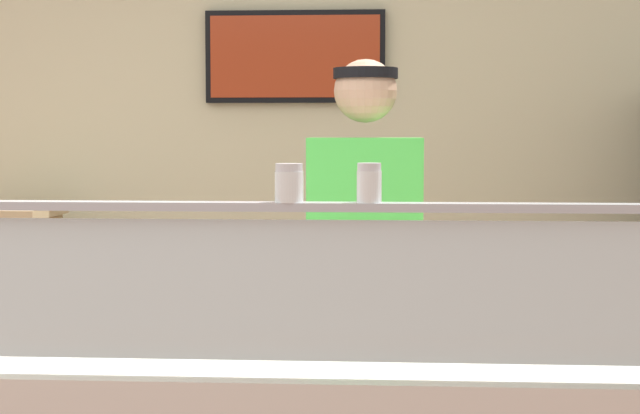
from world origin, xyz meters
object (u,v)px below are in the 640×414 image
pizza_server (428,326)px  pizza_box_stack (1,237)px  worker_figure (366,285)px  pepper_flake_shaker (369,185)px  parmesan_shaker (289,185)px  pizza_tray (414,332)px

pizza_server → pizza_box_stack: size_ratio=0.56×
worker_figure → pepper_flake_shaker: bearing=-88.7°
pepper_flake_shaker → parmesan_shaker: bearing=-180.0°
pizza_tray → pizza_server: (0.04, -0.02, 0.02)m
pizza_server → pizza_box_stack: pizza_box_stack is taller
pizza_tray → pizza_box_stack: 2.38m
pizza_server → parmesan_shaker: bearing=-139.4°
parmesan_shaker → pepper_flake_shaker: 0.18m
pizza_box_stack → pizza_tray: bearing=-41.1°
pizza_tray → pepper_flake_shaker: bearing=-104.9°
pizza_server → worker_figure: 0.62m
pizza_tray → pizza_box_stack: (-1.79, 1.57, 0.08)m
worker_figure → parmesan_shaker: bearing=-99.0°
parmesan_shaker → worker_figure: 1.11m
pepper_flake_shaker → pizza_box_stack: (-1.67, 2.01, -0.35)m
pizza_tray → worker_figure: size_ratio=0.28×
pizza_tray → pepper_flake_shaker: pepper_flake_shaker is taller
pizza_server → parmesan_shaker: (-0.34, -0.43, 0.41)m
pizza_box_stack → parmesan_shaker: bearing=-53.5°
worker_figure → pizza_box_stack: size_ratio=3.50×
pizza_server → parmesan_shaker: size_ratio=3.14×
pizza_box_stack → pizza_server: bearing=-40.9°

